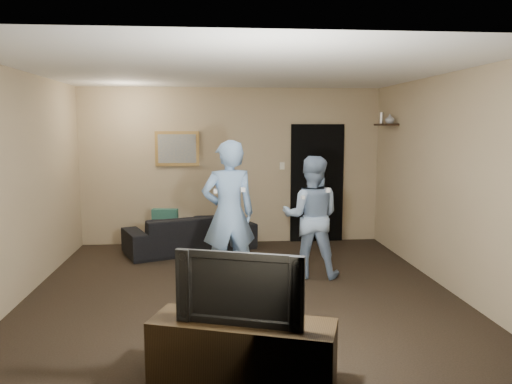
{
  "coord_description": "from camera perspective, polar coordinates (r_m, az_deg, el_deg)",
  "views": [
    {
      "loc": [
        -0.33,
        -5.85,
        1.97
      ],
      "look_at": [
        0.21,
        0.3,
        1.15
      ],
      "focal_mm": 35.0,
      "sensor_mm": 36.0,
      "label": 1
    }
  ],
  "objects": [
    {
      "name": "ground",
      "position": [
        6.18,
        -1.76,
        -11.02
      ],
      "size": [
        5.0,
        5.0,
        0.0
      ],
      "primitive_type": "plane",
      "color": "black",
      "rests_on": "ground"
    },
    {
      "name": "ceiling",
      "position": [
        5.89,
        -1.86,
        13.7
      ],
      "size": [
        5.0,
        5.0,
        0.04
      ],
      "primitive_type": "cube",
      "color": "silver",
      "rests_on": "wall_back"
    },
    {
      "name": "wall_back",
      "position": [
        8.38,
        -2.79,
        2.96
      ],
      "size": [
        5.0,
        0.04,
        2.6
      ],
      "primitive_type": "cube",
      "color": "tan",
      "rests_on": "ground"
    },
    {
      "name": "wall_front",
      "position": [
        3.43,
        0.59,
        -3.67
      ],
      "size": [
        5.0,
        0.04,
        2.6
      ],
      "primitive_type": "cube",
      "color": "tan",
      "rests_on": "ground"
    },
    {
      "name": "wall_left",
      "position": [
        6.27,
        -25.25,
        0.71
      ],
      "size": [
        0.04,
        5.0,
        2.6
      ],
      "primitive_type": "cube",
      "color": "tan",
      "rests_on": "ground"
    },
    {
      "name": "wall_right",
      "position": [
        6.53,
        20.65,
        1.19
      ],
      "size": [
        0.04,
        5.0,
        2.6
      ],
      "primitive_type": "cube",
      "color": "tan",
      "rests_on": "ground"
    },
    {
      "name": "sofa",
      "position": [
        7.99,
        -7.5,
        -4.63
      ],
      "size": [
        2.16,
        1.48,
        0.59
      ],
      "primitive_type": "imported",
      "rotation": [
        0.0,
        0.0,
        3.52
      ],
      "color": "black",
      "rests_on": "ground"
    },
    {
      "name": "throw_pillow",
      "position": [
        7.98,
        -10.34,
        -3.33
      ],
      "size": [
        0.41,
        0.19,
        0.4
      ],
      "primitive_type": "cube",
      "rotation": [
        0.0,
        0.0,
        -0.16
      ],
      "color": "#17473E",
      "rests_on": "sofa"
    },
    {
      "name": "painting_frame",
      "position": [
        8.35,
        -9.0,
        4.93
      ],
      "size": [
        0.72,
        0.05,
        0.57
      ],
      "primitive_type": "cube",
      "color": "olive",
      "rests_on": "wall_back"
    },
    {
      "name": "painting_canvas",
      "position": [
        8.33,
        -9.01,
        4.92
      ],
      "size": [
        0.62,
        0.01,
        0.47
      ],
      "primitive_type": "cube",
      "color": "slate",
      "rests_on": "painting_frame"
    },
    {
      "name": "doorway",
      "position": [
        8.56,
        6.98,
        1.0
      ],
      "size": [
        0.9,
        0.06,
        2.0
      ],
      "primitive_type": "cube",
      "color": "black",
      "rests_on": "ground"
    },
    {
      "name": "light_switch",
      "position": [
        8.44,
        3.01,
        2.99
      ],
      "size": [
        0.08,
        0.02,
        0.12
      ],
      "primitive_type": "cube",
      "color": "silver",
      "rests_on": "wall_back"
    },
    {
      "name": "wall_shelf",
      "position": [
        8.12,
        14.64,
        7.46
      ],
      "size": [
        0.2,
        0.6,
        0.03
      ],
      "primitive_type": "cube",
      "color": "black",
      "rests_on": "wall_right"
    },
    {
      "name": "shelf_vase",
      "position": [
        7.97,
        15.05,
        8.08
      ],
      "size": [
        0.17,
        0.17,
        0.15
      ],
      "primitive_type": "imported",
      "rotation": [
        0.0,
        0.0,
        0.27
      ],
      "color": "#AAAAAF",
      "rests_on": "wall_shelf"
    },
    {
      "name": "shelf_figurine",
      "position": [
        8.33,
        14.16,
        8.19
      ],
      "size": [
        0.06,
        0.06,
        0.18
      ],
      "primitive_type": "cylinder",
      "color": "silver",
      "rests_on": "wall_shelf"
    },
    {
      "name": "tv_console",
      "position": [
        4.01,
        -1.56,
        -17.85
      ],
      "size": [
        1.48,
        0.88,
        0.5
      ],
      "primitive_type": "cube",
      "rotation": [
        0.0,
        0.0,
        -0.32
      ],
      "color": "black",
      "rests_on": "ground"
    },
    {
      "name": "television",
      "position": [
        3.81,
        -1.59,
        -10.62
      ],
      "size": [
        0.96,
        0.43,
        0.56
      ],
      "primitive_type": "imported",
      "rotation": [
        0.0,
        0.0,
        -0.32
      ],
      "color": "black",
      "rests_on": "tv_console"
    },
    {
      "name": "wii_player_left",
      "position": [
        6.08,
        -3.14,
        -2.56
      ],
      "size": [
        0.73,
        0.56,
        1.8
      ],
      "color": "#79A0D2",
      "rests_on": "ground"
    },
    {
      "name": "wii_player_right",
      "position": [
        6.55,
        6.32,
        -2.82
      ],
      "size": [
        0.89,
        0.76,
        1.59
      ],
      "color": "#819ABC",
      "rests_on": "ground"
    }
  ]
}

